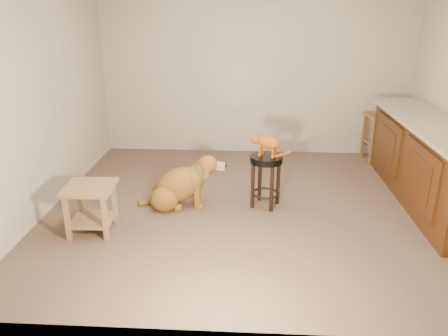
# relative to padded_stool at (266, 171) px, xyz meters

# --- Properties ---
(floor) EXTENTS (4.50, 4.00, 0.01)m
(floor) POSITION_rel_padded_stool_xyz_m (-0.11, -0.05, -0.42)
(floor) COLOR brown
(floor) RESTS_ON ground
(room_shell) EXTENTS (4.54, 4.04, 2.62)m
(room_shell) POSITION_rel_padded_stool_xyz_m (-0.11, -0.05, 1.26)
(room_shell) COLOR #A19581
(room_shell) RESTS_ON ground
(cabinet_run) EXTENTS (0.70, 2.56, 0.94)m
(cabinet_run) POSITION_rel_padded_stool_xyz_m (1.83, 0.25, 0.02)
(cabinet_run) COLOR #44220C
(cabinet_run) RESTS_ON ground
(padded_stool) EXTENTS (0.39, 0.39, 0.59)m
(padded_stool) POSITION_rel_padded_stool_xyz_m (0.00, 0.00, 0.00)
(padded_stool) COLOR black
(padded_stool) RESTS_ON ground
(wood_stool) EXTENTS (0.43, 0.43, 0.68)m
(wood_stool) POSITION_rel_padded_stool_xyz_m (1.65, 1.64, -0.06)
(wood_stool) COLOR brown
(wood_stool) RESTS_ON ground
(side_table) EXTENTS (0.49, 0.49, 0.49)m
(side_table) POSITION_rel_padded_stool_xyz_m (-1.72, -0.69, -0.10)
(side_table) COLOR olive
(side_table) RESTS_ON ground
(golden_retriever) EXTENTS (1.00, 0.51, 0.63)m
(golden_retriever) POSITION_rel_padded_stool_xyz_m (-0.95, -0.06, -0.18)
(golden_retriever) COLOR brown
(golden_retriever) RESTS_ON ground
(tabby_kitten) EXTENTS (0.44, 0.22, 0.28)m
(tabby_kitten) POSITION_rel_padded_stool_xyz_m (-0.01, 0.00, 0.32)
(tabby_kitten) COLOR #8A3B0D
(tabby_kitten) RESTS_ON padded_stool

